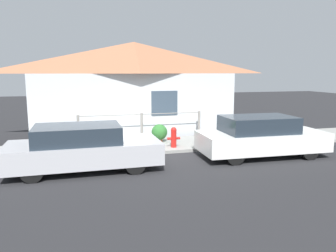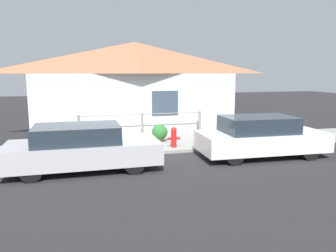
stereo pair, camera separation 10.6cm
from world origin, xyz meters
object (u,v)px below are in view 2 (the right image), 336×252
car_left (82,148)px  fire_hydrant (174,137)px  car_right (261,137)px  potted_plant_by_fence (78,138)px  potted_plant_near_hydrant (160,132)px

car_left → fire_hydrant: 3.50m
car_left → car_right: (5.60, 0.00, 0.02)m
fire_hydrant → car_right: bearing=-32.6°
potted_plant_by_fence → fire_hydrant: bearing=-20.4°
fire_hydrant → car_left: bearing=-153.0°
potted_plant_by_fence → car_right: bearing=-26.0°
car_right → potted_plant_by_fence: car_right is taller
car_left → potted_plant_by_fence: (-0.12, 2.79, -0.29)m
car_left → car_right: size_ratio=1.01×
fire_hydrant → potted_plant_by_fence: (-3.24, 1.21, -0.13)m
car_right → potted_plant_by_fence: (-5.72, 2.79, -0.31)m
potted_plant_by_fence → car_left: bearing=-87.5°
car_right → potted_plant_near_hydrant: car_right is taller
potted_plant_near_hydrant → potted_plant_by_fence: size_ratio=1.44×
car_left → fire_hydrant: car_left is taller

